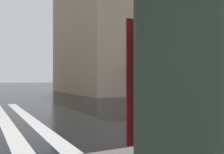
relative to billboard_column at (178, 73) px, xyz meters
The scene contains 3 objects.
haussmann_block_corner 31.92m from the billboard_column, 34.17° to the right, with size 16.58×20.97×18.20m.
billboard_column is the anchor object (origin of this frame).
car_black 14.31m from the billboard_column, 39.15° to the right, with size 1.85×4.10×1.41m.
Camera 1 is at (-8.02, -1.43, 1.75)m, focal length 40.34 mm.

